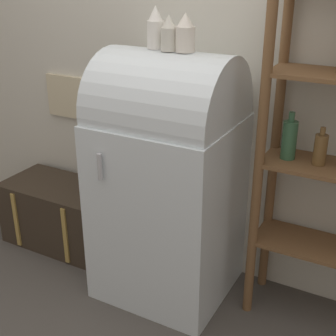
{
  "coord_description": "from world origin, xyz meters",
  "views": [
    {
      "loc": [
        1.12,
        -1.82,
        1.79
      ],
      "look_at": [
        0.0,
        0.22,
        0.77
      ],
      "focal_mm": 50.0,
      "sensor_mm": 36.0,
      "label": 1
    }
  ],
  "objects_px": {
    "vase_right": "(185,34)",
    "vase_center": "(169,34)",
    "vase_left": "(156,29)",
    "suitcase_trunk": "(62,214)",
    "refrigerator": "(168,176)"
  },
  "relations": [
    {
      "from": "vase_right",
      "to": "vase_center",
      "type": "bearing_deg",
      "value": -171.6
    },
    {
      "from": "vase_center",
      "to": "vase_right",
      "type": "xyz_separation_m",
      "value": [
        0.08,
        0.01,
        0.01
      ]
    },
    {
      "from": "vase_left",
      "to": "vase_right",
      "type": "distance_m",
      "value": 0.17
    },
    {
      "from": "suitcase_trunk",
      "to": "vase_left",
      "type": "relative_size",
      "value": 3.72
    },
    {
      "from": "suitcase_trunk",
      "to": "vase_left",
      "type": "xyz_separation_m",
      "value": [
        0.79,
        -0.06,
        1.28
      ]
    },
    {
      "from": "vase_left",
      "to": "vase_right",
      "type": "relative_size",
      "value": 1.14
    },
    {
      "from": "vase_left",
      "to": "vase_center",
      "type": "bearing_deg",
      "value": -18.63
    },
    {
      "from": "suitcase_trunk",
      "to": "vase_right",
      "type": "xyz_separation_m",
      "value": [
        0.97,
        -0.08,
        1.27
      ]
    },
    {
      "from": "vase_right",
      "to": "vase_left",
      "type": "bearing_deg",
      "value": 173.97
    },
    {
      "from": "refrigerator",
      "to": "vase_center",
      "type": "distance_m",
      "value": 0.75
    },
    {
      "from": "vase_center",
      "to": "vase_right",
      "type": "height_order",
      "value": "vase_right"
    },
    {
      "from": "vase_left",
      "to": "vase_right",
      "type": "xyz_separation_m",
      "value": [
        0.17,
        -0.02,
        -0.01
      ]
    },
    {
      "from": "refrigerator",
      "to": "vase_right",
      "type": "height_order",
      "value": "vase_right"
    },
    {
      "from": "vase_left",
      "to": "suitcase_trunk",
      "type": "bearing_deg",
      "value": 175.66
    },
    {
      "from": "vase_center",
      "to": "refrigerator",
      "type": "bearing_deg",
      "value": 130.24
    }
  ]
}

